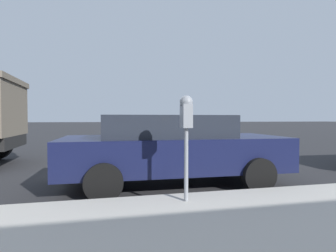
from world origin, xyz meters
name	(u,v)px	position (x,y,z in m)	size (l,w,h in m)	color
ground_plane	(161,175)	(0.00, 0.00, 0.00)	(220.00, 220.00, 0.00)	#2B2B2D
parking_meter	(186,120)	(-2.59, 0.13, 1.33)	(0.21, 0.19, 1.53)	gray
car_navy	(172,147)	(-0.94, -0.06, 0.77)	(2.13, 4.53, 1.43)	#14193D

